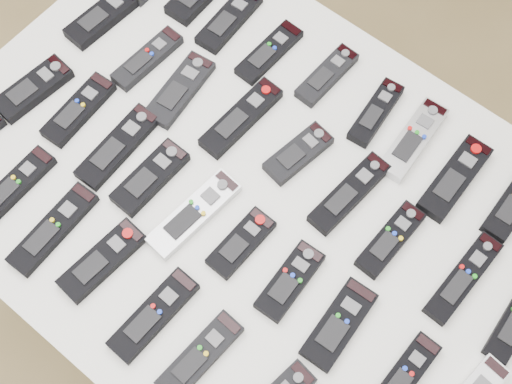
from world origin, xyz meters
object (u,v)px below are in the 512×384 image
Objects in this scene: remote_19 at (33,89)px; remote_14 at (298,153)px; remote_21 at (118,146)px; remote_20 at (79,110)px; remote_23 at (194,214)px; remote_30 at (15,186)px; remote_5 at (376,113)px; remote_32 at (102,260)px; remote_25 at (290,281)px; remote_12 at (180,90)px; remote_16 at (390,240)px; remote_24 at (241,243)px; remote_33 at (154,315)px; remote_2 at (229,20)px; remote_26 at (339,324)px; remote_34 at (200,356)px; remote_3 at (269,52)px; remote_6 at (413,140)px; remote_11 at (147,59)px; remote_17 at (463,278)px; remote_13 at (241,118)px; table at (256,208)px; remote_27 at (404,376)px; remote_31 at (53,229)px; remote_7 at (455,178)px; remote_22 at (150,177)px; remote_10 at (103,16)px.

remote_14 is at bearing 29.52° from remote_19.
remote_21 is (-0.28, -0.21, -0.00)m from remote_14.
remote_19 reaches higher than remote_20.
remote_23 is 1.12× the size of remote_30.
remote_5 is 0.60m from remote_32.
remote_25 reaches higher than remote_21.
remote_12 is at bearing 73.58° from remote_30.
remote_24 is at bearing -138.23° from remote_16.
remote_21 is 1.06× the size of remote_33.
remote_14 reaches higher than remote_2.
remote_26 is 0.25m from remote_34.
remote_3 is at bearing -9.13° from remote_2.
remote_33 is (0.37, -0.02, 0.00)m from remote_30.
remote_14 is at bearing 91.52° from remote_33.
remote_16 reaches higher than remote_21.
remote_6 is 1.12× the size of remote_11.
remote_17 is 0.65m from remote_32.
remote_34 is (0.38, -0.38, 0.00)m from remote_12.
remote_30 is at bearing -145.54° from remote_23.
remote_20 reaches higher than remote_2.
remote_6 is at bearing 64.27° from remote_23.
remote_11 and remote_25 have the same top height.
remote_14 is at bearing 121.35° from remote_25.
remote_2 is 0.46m from remote_6.
remote_3 is 0.93× the size of remote_30.
remote_2 is 0.24m from remote_13.
remote_6 is 1.24× the size of remote_25.
remote_21 is 1.17× the size of remote_26.
remote_5 is at bearing 74.63° from remote_32.
remote_14 is (0.01, 0.12, 0.07)m from table.
remote_5 reaches higher than remote_24.
remote_20 is (-0.09, -0.36, 0.00)m from remote_2.
remote_14 reaches higher than remote_27.
remote_6 is 0.56m from remote_11.
table is 0.38m from remote_31.
remote_5 is 0.80× the size of remote_31.
remote_13 is 0.26m from remote_24.
remote_7 reaches higher than remote_23.
remote_20 is at bearing -118.95° from remote_3.
remote_22 is (-0.42, -0.18, 0.00)m from remote_16.
remote_25 is (0.42, -0.00, 0.00)m from remote_21.
remote_11 is 1.02× the size of remote_19.
remote_5 is 0.89× the size of remote_12.
remote_33 is (0.52, -0.41, -0.00)m from remote_10.
remote_10 is 1.22× the size of remote_14.
remote_32 is at bearing -55.07° from remote_11.
remote_7 is 0.95× the size of remote_31.
remote_34 is (-0.05, -0.58, -0.00)m from remote_6.
remote_21 is 1.37× the size of remote_24.
remote_30 is at bearing -65.64° from remote_10.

